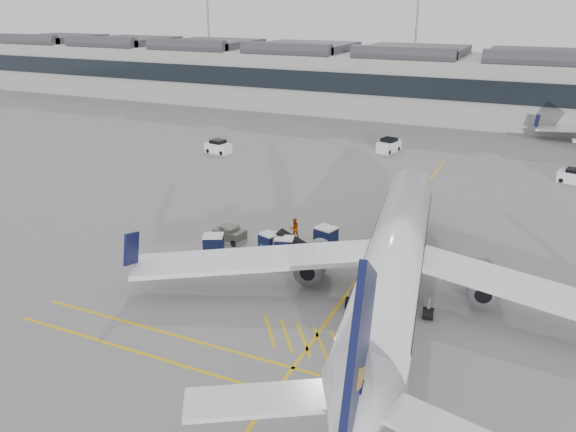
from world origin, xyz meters
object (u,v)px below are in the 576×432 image
at_px(ramp_agent_b, 294,228).
at_px(airliner_main, 394,259).
at_px(belt_loader, 285,247).
at_px(ramp_agent_a, 331,234).
at_px(pushback_tug, 230,235).
at_px(baggage_cart_a, 326,237).

bearing_deg(ramp_agent_b, airliner_main, 106.07).
distance_m(belt_loader, ramp_agent_a, 4.45).
distance_m(airliner_main, ramp_agent_a, 10.96).
height_order(airliner_main, pushback_tug, airliner_main).
relative_size(airliner_main, pushback_tug, 14.31).
bearing_deg(belt_loader, pushback_tug, 178.76).
distance_m(baggage_cart_a, ramp_agent_b, 3.50).
bearing_deg(pushback_tug, airliner_main, -8.27).
distance_m(airliner_main, pushback_tug, 16.75).
xyz_separation_m(belt_loader, baggage_cart_a, (2.81, 2.41, 0.46)).
bearing_deg(pushback_tug, ramp_agent_b, 39.40).
xyz_separation_m(baggage_cart_a, ramp_agent_b, (-3.40, 0.86, -0.06)).
xyz_separation_m(belt_loader, pushback_tug, (-5.53, 0.14, 0.10)).
relative_size(belt_loader, ramp_agent_a, 2.46).
bearing_deg(ramp_agent_a, belt_loader, -166.04).
bearing_deg(ramp_agent_b, pushback_tug, -7.36).
height_order(ramp_agent_a, ramp_agent_b, ramp_agent_a).
bearing_deg(baggage_cart_a, belt_loader, -123.87).
bearing_deg(belt_loader, airliner_main, -21.94).
xyz_separation_m(airliner_main, baggage_cart_a, (-7.62, 6.65, -2.23)).
bearing_deg(baggage_cart_a, pushback_tug, -149.26).
bearing_deg(ramp_agent_a, airliner_main, -80.63).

